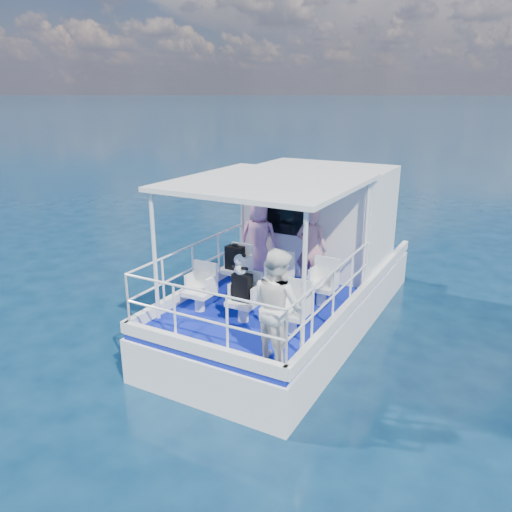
% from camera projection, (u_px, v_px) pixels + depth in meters
% --- Properties ---
extents(ground, '(2000.00, 2000.00, 0.00)m').
position_uv_depth(ground, '(272.00, 341.00, 9.70)').
color(ground, '#08203B').
rests_on(ground, ground).
extents(hull, '(3.00, 7.00, 1.60)m').
position_uv_depth(hull, '(294.00, 322.00, 10.54)').
color(hull, white).
rests_on(hull, ground).
extents(deck, '(2.90, 6.90, 0.10)m').
position_uv_depth(deck, '(295.00, 284.00, 10.27)').
color(deck, '#0A1695').
rests_on(deck, hull).
extents(cabin, '(2.85, 2.00, 2.20)m').
position_uv_depth(cabin, '(321.00, 217.00, 10.99)').
color(cabin, white).
rests_on(cabin, deck).
extents(canopy, '(3.00, 3.20, 0.08)m').
position_uv_depth(canopy, '(269.00, 182.00, 8.56)').
color(canopy, white).
rests_on(canopy, cabin).
extents(canopy_posts, '(2.77, 2.97, 2.20)m').
position_uv_depth(canopy_posts, '(267.00, 246.00, 8.87)').
color(canopy_posts, white).
rests_on(canopy_posts, deck).
extents(railings, '(2.84, 3.59, 1.00)m').
position_uv_depth(railings, '(258.00, 284.00, 8.79)').
color(railings, white).
rests_on(railings, deck).
extents(seat_port_fwd, '(0.48, 0.46, 0.38)m').
position_uv_depth(seat_port_fwd, '(237.00, 278.00, 9.94)').
color(seat_port_fwd, white).
rests_on(seat_port_fwd, deck).
extents(seat_center_fwd, '(0.48, 0.46, 0.38)m').
position_uv_depth(seat_center_fwd, '(278.00, 286.00, 9.53)').
color(seat_center_fwd, white).
rests_on(seat_center_fwd, deck).
extents(seat_stbd_fwd, '(0.48, 0.46, 0.38)m').
position_uv_depth(seat_stbd_fwd, '(322.00, 295.00, 9.12)').
color(seat_stbd_fwd, white).
rests_on(seat_stbd_fwd, deck).
extents(seat_port_aft, '(0.48, 0.46, 0.38)m').
position_uv_depth(seat_port_aft, '(200.00, 300.00, 8.86)').
color(seat_port_aft, white).
rests_on(seat_port_aft, deck).
extents(seat_center_aft, '(0.48, 0.46, 0.38)m').
position_uv_depth(seat_center_aft, '(243.00, 311.00, 8.45)').
color(seat_center_aft, white).
rests_on(seat_center_aft, deck).
extents(seat_stbd_aft, '(0.48, 0.46, 0.38)m').
position_uv_depth(seat_stbd_aft, '(291.00, 322.00, 8.04)').
color(seat_stbd_aft, white).
rests_on(seat_stbd_aft, deck).
extents(passenger_port_fwd, '(0.69, 0.56, 1.62)m').
position_uv_depth(passenger_port_fwd, '(259.00, 238.00, 10.40)').
color(passenger_port_fwd, pink).
rests_on(passenger_port_fwd, deck).
extents(passenger_stbd_fwd, '(0.64, 0.46, 1.66)m').
position_uv_depth(passenger_stbd_fwd, '(311.00, 249.00, 9.61)').
color(passenger_stbd_fwd, '#C6808C').
rests_on(passenger_stbd_fwd, deck).
extents(passenger_stbd_aft, '(1.01, 0.92, 1.68)m').
position_uv_depth(passenger_stbd_aft, '(277.00, 306.00, 7.02)').
color(passenger_stbd_aft, white).
rests_on(passenger_stbd_aft, deck).
extents(backpack_port, '(0.36, 0.20, 0.47)m').
position_uv_depth(backpack_port, '(235.00, 258.00, 9.81)').
color(backpack_port, black).
rests_on(backpack_port, seat_port_fwd).
extents(backpack_center, '(0.32, 0.18, 0.47)m').
position_uv_depth(backpack_center, '(242.00, 287.00, 8.30)').
color(backpack_center, black).
rests_on(backpack_center, seat_center_aft).
extents(compact_camera, '(0.10, 0.06, 0.06)m').
position_uv_depth(compact_camera, '(235.00, 245.00, 9.71)').
color(compact_camera, black).
rests_on(compact_camera, backpack_port).
extents(panda, '(0.24, 0.20, 0.37)m').
position_uv_depth(panda, '(240.00, 264.00, 8.16)').
color(panda, silver).
rests_on(panda, backpack_center).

